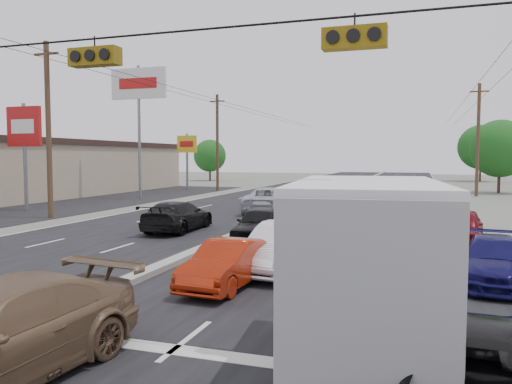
# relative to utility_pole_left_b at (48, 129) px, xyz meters

# --- Properties ---
(ground) EXTENTS (200.00, 200.00, 0.00)m
(ground) POSITION_rel_utility_pole_left_b_xyz_m (12.50, -15.00, -5.11)
(ground) COLOR #606356
(ground) RESTS_ON ground
(road_surface) EXTENTS (20.00, 160.00, 0.02)m
(road_surface) POSITION_rel_utility_pole_left_b_xyz_m (12.50, 15.00, -5.11)
(road_surface) COLOR black
(road_surface) RESTS_ON ground
(center_median) EXTENTS (0.50, 160.00, 0.20)m
(center_median) POSITION_rel_utility_pole_left_b_xyz_m (12.50, 15.00, -5.01)
(center_median) COLOR gray
(center_median) RESTS_ON ground
(strip_mall) EXTENTS (12.00, 42.00, 4.60)m
(strip_mall) POSITION_rel_utility_pole_left_b_xyz_m (-13.50, 10.00, -2.81)
(strip_mall) COLOR tan
(strip_mall) RESTS_ON ground
(parking_lot) EXTENTS (10.00, 42.00, 0.02)m
(parking_lot) POSITION_rel_utility_pole_left_b_xyz_m (-4.50, 10.00, -5.11)
(parking_lot) COLOR black
(parking_lot) RESTS_ON ground
(utility_pole_left_b) EXTENTS (1.60, 0.30, 10.00)m
(utility_pole_left_b) POSITION_rel_utility_pole_left_b_xyz_m (0.00, 0.00, 0.00)
(utility_pole_left_b) COLOR #422D1E
(utility_pole_left_b) RESTS_ON ground
(utility_pole_left_c) EXTENTS (1.60, 0.30, 10.00)m
(utility_pole_left_c) POSITION_rel_utility_pole_left_b_xyz_m (0.00, 25.00, 0.00)
(utility_pole_left_c) COLOR #422D1E
(utility_pole_left_c) RESTS_ON ground
(utility_pole_right_c) EXTENTS (1.60, 0.30, 10.00)m
(utility_pole_right_c) POSITION_rel_utility_pole_left_b_xyz_m (25.00, 25.00, 0.00)
(utility_pole_right_c) COLOR #422D1E
(utility_pole_right_c) RESTS_ON ground
(traffic_signals) EXTENTS (25.00, 0.30, 0.54)m
(traffic_signals) POSITION_rel_utility_pole_left_b_xyz_m (13.90, -15.00, 0.39)
(traffic_signals) COLOR black
(traffic_signals) RESTS_ON ground
(pole_sign_mid) EXTENTS (2.60, 0.25, 7.00)m
(pole_sign_mid) POSITION_rel_utility_pole_left_b_xyz_m (-4.50, 3.00, 0.01)
(pole_sign_mid) COLOR slate
(pole_sign_mid) RESTS_ON ground
(pole_sign_billboard) EXTENTS (5.00, 0.25, 11.00)m
(pole_sign_billboard) POSITION_rel_utility_pole_left_b_xyz_m (-2.00, 13.00, 3.76)
(pole_sign_billboard) COLOR slate
(pole_sign_billboard) RESTS_ON ground
(pole_sign_far) EXTENTS (2.20, 0.25, 6.00)m
(pole_sign_far) POSITION_rel_utility_pole_left_b_xyz_m (-3.50, 25.00, -0.70)
(pole_sign_far) COLOR slate
(pole_sign_far) RESTS_ON ground
(tree_left_far) EXTENTS (4.80, 4.80, 6.12)m
(tree_left_far) POSITION_rel_utility_pole_left_b_xyz_m (-9.50, 45.00, -1.39)
(tree_left_far) COLOR #382619
(tree_left_far) RESTS_ON ground
(tree_right_mid) EXTENTS (5.60, 5.60, 7.14)m
(tree_right_mid) POSITION_rel_utility_pole_left_b_xyz_m (27.50, 30.00, -0.77)
(tree_right_mid) COLOR #382619
(tree_right_mid) RESTS_ON ground
(tree_right_far) EXTENTS (6.40, 6.40, 8.16)m
(tree_right_far) POSITION_rel_utility_pole_left_b_xyz_m (28.50, 55.00, -0.15)
(tree_right_far) COLOR #382619
(tree_right_far) RESTS_ON ground
(box_truck) EXTENTS (2.74, 6.34, 3.13)m
(box_truck) POSITION_rel_utility_pole_left_b_xyz_m (19.21, -14.71, -3.50)
(box_truck) COLOR black
(box_truck) RESTS_ON ground
(red_sedan) EXTENTS (1.55, 3.84, 1.24)m
(red_sedan) POSITION_rel_utility_pole_left_b_xyz_m (15.20, -11.04, -4.49)
(red_sedan) COLOR #9F1F09
(red_sedan) RESTS_ON ground
(queue_car_a) EXTENTS (1.99, 4.38, 1.46)m
(queue_car_a) POSITION_rel_utility_pole_left_b_xyz_m (13.90, -3.99, -4.38)
(queue_car_a) COLOR black
(queue_car_a) RESTS_ON ground
(queue_car_b) EXTENTS (2.12, 4.61, 1.47)m
(queue_car_b) POSITION_rel_utility_pole_left_b_xyz_m (16.14, -8.78, -4.37)
(queue_car_b) COLOR white
(queue_car_b) RESTS_ON ground
(queue_car_d) EXTENTS (2.22, 4.51, 1.26)m
(queue_car_d) POSITION_rel_utility_pole_left_b_xyz_m (22.10, -8.40, -4.48)
(queue_car_d) COLOR #110F4D
(queue_car_d) RESTS_ON ground
(queue_car_e) EXTENTS (2.20, 4.34, 1.42)m
(queue_car_e) POSITION_rel_utility_pole_left_b_xyz_m (21.68, -2.04, -4.40)
(queue_car_e) COLOR maroon
(queue_car_e) RESTS_ON ground
(oncoming_near) EXTENTS (2.12, 4.92, 1.41)m
(oncoming_near) POSITION_rel_utility_pole_left_b_xyz_m (9.24, -2.26, -4.40)
(oncoming_near) COLOR black
(oncoming_near) RESTS_ON ground
(oncoming_far) EXTENTS (3.35, 6.02, 1.59)m
(oncoming_far) POSITION_rel_utility_pole_left_b_xyz_m (11.10, 6.67, -4.31)
(oncoming_far) COLOR #B8BBC1
(oncoming_far) RESTS_ON ground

